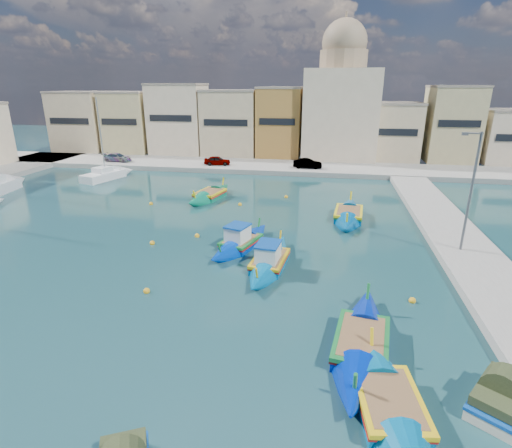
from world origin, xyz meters
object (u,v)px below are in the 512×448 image
(luzzu_turquoise_cabin, at_px, (270,262))
(luzzu_cyan_south, at_px, (389,407))
(luzzu_cyan_mid, at_px, (348,215))
(tender_far, at_px, (501,399))
(luzzu_green, at_px, (210,196))
(luzzu_blue_cabin, at_px, (241,243))
(luzzu_blue_south, at_px, (361,345))
(quay_street_lamp, at_px, (470,192))
(yacht_north, at_px, (114,174))
(church_block, at_px, (341,101))
(yacht_midnorth, at_px, (4,185))

(luzzu_turquoise_cabin, bearing_deg, luzzu_cyan_south, -62.20)
(luzzu_cyan_mid, height_order, tender_far, luzzu_cyan_mid)
(luzzu_green, height_order, luzzu_cyan_south, luzzu_green)
(luzzu_blue_cabin, xyz_separation_m, tender_far, (11.88, -12.59, 0.11))
(luzzu_blue_south, relative_size, tender_far, 2.91)
(quay_street_lamp, height_order, tender_far, quay_street_lamp)
(luzzu_blue_south, bearing_deg, luzzu_turquoise_cabin, 123.78)
(luzzu_cyan_south, bearing_deg, tender_far, 13.12)
(luzzu_green, bearing_deg, luzzu_turquoise_cabin, -60.84)
(luzzu_green, bearing_deg, luzzu_blue_south, -59.22)
(luzzu_green, bearing_deg, yacht_north, 153.21)
(luzzu_turquoise_cabin, relative_size, luzzu_blue_south, 0.90)
(luzzu_green, bearing_deg, luzzu_cyan_south, -61.42)
(luzzu_turquoise_cabin, distance_m, luzzu_cyan_mid, 11.59)
(quay_street_lamp, height_order, luzzu_blue_cabin, quay_street_lamp)
(luzzu_blue_cabin, bearing_deg, luzzu_cyan_mid, 45.62)
(luzzu_green, xyz_separation_m, luzzu_blue_south, (13.04, -21.89, 0.00))
(church_block, height_order, yacht_midnorth, church_block)
(luzzu_blue_cabin, height_order, luzzu_blue_south, luzzu_blue_cabin)
(luzzu_blue_cabin, bearing_deg, luzzu_blue_south, -53.97)
(luzzu_green, distance_m, yacht_north, 15.92)
(yacht_north, bearing_deg, luzzu_cyan_mid, -22.28)
(quay_street_lamp, relative_size, luzzu_blue_cabin, 1.03)
(luzzu_cyan_mid, relative_size, yacht_north, 0.92)
(quay_street_lamp, xyz_separation_m, tender_far, (-2.44, -13.63, -3.90))
(church_block, distance_m, tender_far, 48.56)
(quay_street_lamp, distance_m, luzzu_cyan_south, 16.32)
(church_block, distance_m, yacht_midnorth, 43.23)
(tender_far, bearing_deg, luzzu_cyan_mid, 102.10)
(luzzu_turquoise_cabin, xyz_separation_m, luzzu_green, (-8.07, 14.45, -0.05))
(yacht_north, xyz_separation_m, yacht_midnorth, (-8.39, -7.78, 0.09))
(church_block, bearing_deg, luzzu_cyan_mid, -88.64)
(luzzu_cyan_mid, bearing_deg, yacht_midnorth, 174.49)
(luzzu_green, relative_size, yacht_north, 0.83)
(church_block, relative_size, yacht_north, 1.90)
(luzzu_blue_south, bearing_deg, yacht_north, 133.15)
(luzzu_blue_south, relative_size, yacht_midnorth, 0.76)
(church_block, distance_m, luzzu_green, 27.68)
(quay_street_lamp, xyz_separation_m, luzzu_blue_cabin, (-14.32, -1.05, -4.01))
(luzzu_blue_south, bearing_deg, luzzu_cyan_mid, 89.52)
(luzzu_blue_south, height_order, yacht_midnorth, yacht_midnorth)
(luzzu_cyan_mid, xyz_separation_m, luzzu_green, (-13.19, 4.05, -0.01))
(luzzu_cyan_south, relative_size, yacht_midnorth, 0.66)
(luzzu_turquoise_cabin, xyz_separation_m, luzzu_cyan_mid, (5.12, 10.40, -0.04))
(luzzu_cyan_mid, relative_size, luzzu_green, 1.10)
(luzzu_turquoise_cabin, height_order, yacht_midnorth, yacht_midnorth)
(church_block, relative_size, quay_street_lamp, 2.39)
(tender_far, xyz_separation_m, yacht_midnorth, (-40.14, 23.73, 0.06))
(yacht_north, distance_m, yacht_midnorth, 11.44)
(yacht_north, bearing_deg, luzzu_turquoise_cabin, -44.16)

